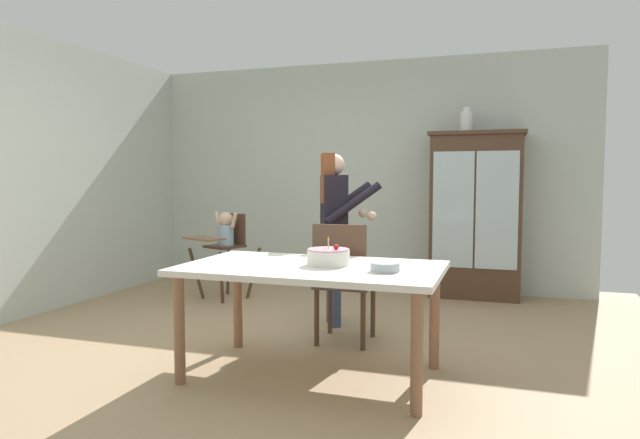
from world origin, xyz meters
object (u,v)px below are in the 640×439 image
object	(u,v)px
high_chair_with_toddler	(225,239)
dining_chair_far_side	(342,275)
china_cabinet	(475,215)
adult_person	(335,217)
serving_bowl	(385,267)
ceramic_vase	(466,121)
birthday_cake	(328,257)
dining_table	(312,278)

from	to	relation	value
high_chair_with_toddler	dining_chair_far_side	world-z (taller)	dining_chair_far_side
china_cabinet	adult_person	distance (m)	1.94
china_cabinet	adult_person	world-z (taller)	china_cabinet
adult_person	serving_bowl	bearing A→B (deg)	-176.81
china_cabinet	ceramic_vase	distance (m)	1.03
serving_bowl	dining_chair_far_side	world-z (taller)	dining_chair_far_side
china_cabinet	high_chair_with_toddler	bearing A→B (deg)	-160.72
china_cabinet	serving_bowl	distance (m)	2.98
adult_person	birthday_cake	xyz separation A→B (m)	(0.33, -1.24, -0.17)
adult_person	serving_bowl	size ratio (longest dim) A/B	8.50
adult_person	serving_bowl	xyz separation A→B (m)	(0.73, -1.38, -0.20)
high_chair_with_toddler	adult_person	world-z (taller)	adult_person
high_chair_with_toddler	serving_bowl	bearing A→B (deg)	-19.47
high_chair_with_toddler	dining_chair_far_side	size ratio (longest dim) A/B	0.99
ceramic_vase	dining_chair_far_side	bearing A→B (deg)	-110.21
adult_person	dining_table	bearing A→B (deg)	165.22
china_cabinet	dining_table	size ratio (longest dim) A/B	1.07
dining_table	china_cabinet	bearing A→B (deg)	72.26
adult_person	birthday_cake	world-z (taller)	adult_person
high_chair_with_toddler	dining_table	world-z (taller)	high_chair_with_toddler
ceramic_vase	birthday_cake	distance (m)	3.12
ceramic_vase	dining_table	bearing A→B (deg)	-105.60
high_chair_with_toddler	serving_bowl	world-z (taller)	high_chair_with_toddler
ceramic_vase	dining_table	size ratio (longest dim) A/B	0.16
dining_chair_far_side	dining_table	bearing A→B (deg)	88.57
china_cabinet	birthday_cake	xyz separation A→B (m)	(-0.81, -2.82, -0.12)
birthday_cake	adult_person	bearing A→B (deg)	104.79
china_cabinet	ceramic_vase	size ratio (longest dim) A/B	6.73
high_chair_with_toddler	dining_chair_far_side	bearing A→B (deg)	-12.70
ceramic_vase	dining_chair_far_side	size ratio (longest dim) A/B	0.28
high_chair_with_toddler	serving_bowl	xyz separation A→B (m)	(2.18, -2.04, 0.11)
adult_person	high_chair_with_toddler	bearing A→B (deg)	40.37
high_chair_with_toddler	birthday_cake	bearing A→B (deg)	-23.43
birthday_cake	dining_chair_far_side	xyz separation A→B (m)	(-0.09, 0.67, -0.24)
ceramic_vase	dining_table	world-z (taller)	ceramic_vase
adult_person	china_cabinet	bearing A→B (deg)	-60.78
china_cabinet	high_chair_with_toddler	xyz separation A→B (m)	(-2.59, -0.91, -0.26)
china_cabinet	dining_chair_far_side	bearing A→B (deg)	-112.91
dining_table	serving_bowl	distance (m)	0.52
birthday_cake	serving_bowl	distance (m)	0.43
ceramic_vase	high_chair_with_toddler	size ratio (longest dim) A/B	0.28
china_cabinet	dining_chair_far_side	xyz separation A→B (m)	(-0.91, -2.15, -0.36)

